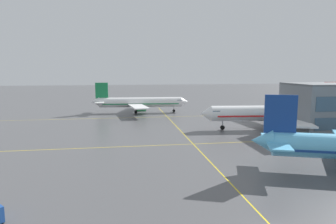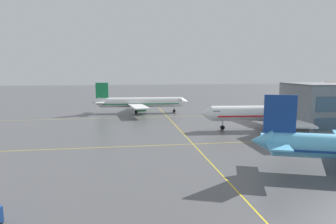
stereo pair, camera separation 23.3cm
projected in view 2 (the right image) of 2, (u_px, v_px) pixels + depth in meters
The scene contains 3 objects.
airliner_second_row at pixel (276, 113), 79.79m from camera, with size 41.23×35.42×12.81m.
airliner_third_row at pixel (140, 102), 111.02m from camera, with size 36.64×31.57×11.39m.
taxiway_markings at pixel (193, 144), 64.13m from camera, with size 151.44×126.29×0.01m.
Camera 2 is at (-14.64, -24.73, 16.00)m, focal length 31.41 mm.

